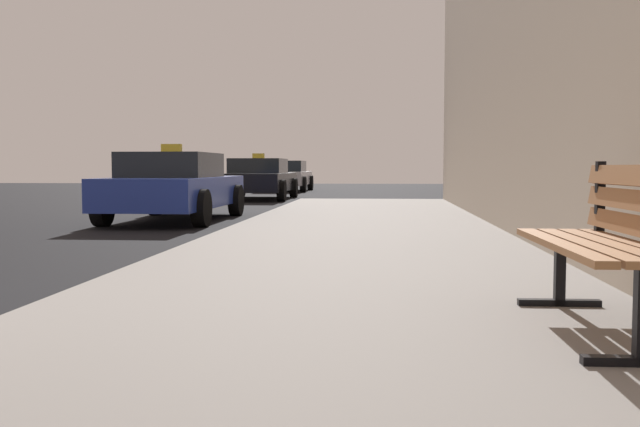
# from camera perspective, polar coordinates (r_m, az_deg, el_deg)

# --- Properties ---
(sidewalk) EXTENTS (4.00, 32.00, 0.15)m
(sidewalk) POSITION_cam_1_polar(r_m,az_deg,el_deg) (3.46, 1.59, -11.86)
(sidewalk) COLOR gray
(sidewalk) RESTS_ON ground_plane
(bench) EXTENTS (0.53, 1.58, 0.89)m
(bench) POSITION_cam_1_polar(r_m,az_deg,el_deg) (3.99, 22.41, -1.51)
(bench) COLOR #9E6B42
(bench) RESTS_ON sidewalk
(car_blue) EXTENTS (1.93, 4.46, 1.43)m
(car_blue) POSITION_cam_1_polar(r_m,az_deg,el_deg) (13.60, -11.55, 2.15)
(car_blue) COLOR #233899
(car_blue) RESTS_ON ground_plane
(car_black) EXTENTS (2.00, 4.50, 1.43)m
(car_black) POSITION_cam_1_polar(r_m,az_deg,el_deg) (22.36, -4.86, 2.80)
(car_black) COLOR black
(car_black) RESTS_ON ground_plane
(car_silver) EXTENTS (2.05, 4.49, 1.27)m
(car_silver) POSITION_cam_1_polar(r_m,az_deg,el_deg) (29.98, -2.80, 3.05)
(car_silver) COLOR #B7B7BF
(car_silver) RESTS_ON ground_plane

